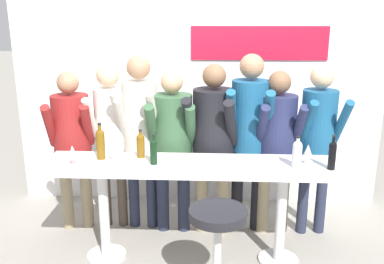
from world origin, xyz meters
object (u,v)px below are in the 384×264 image
Objects in this scene: person_right at (250,124)px; wine_bottle_3 at (141,144)px; person_rightmost at (318,132)px; wine_bottle_2 at (100,143)px; wine_glass_0 at (308,151)px; person_center at (172,136)px; wine_glass_2 at (72,152)px; tasting_table at (192,179)px; person_center_left at (140,123)px; person_center_right at (213,133)px; person_left at (110,127)px; person_far_left at (72,135)px; wine_glass_1 at (113,147)px; wine_bottle_0 at (297,153)px; bar_stool at (217,241)px; wine_bottle_4 at (332,154)px; person_far_right at (277,136)px; wine_bottle_1 at (154,151)px.

person_right is 7.11× the size of wine_bottle_3.
wine_bottle_2 is (-1.98, -0.49, 0.01)m from person_rightmost.
person_rightmost reaches higher than wine_glass_0.
person_center reaches higher than wine_glass_2.
person_center is 1.01m from wine_glass_2.
person_center_left reaches higher than tasting_table.
wine_bottle_3 reaches higher than wine_glass_0.
person_center_right is 0.95× the size of person_right.
person_left is 0.61m from wine_bottle_3.
person_rightmost reaches higher than person_far_left.
person_left reaches higher than tasting_table.
person_center is 1.40m from person_rightmost.
person_right reaches higher than wine_glass_2.
wine_bottle_2 reaches higher than wine_glass_1.
tasting_table is 0.54m from wine_bottle_3.
wine_glass_0 is (2.18, -0.54, 0.05)m from person_far_left.
person_left is at bearing 158.87° from wine_bottle_0.
wine_glass_0 is (0.75, 0.57, 0.54)m from bar_stool.
person_right reaches higher than person_left.
wine_bottle_2 reaches higher than wine_bottle_4.
person_center_left is 1.07m from person_right.
person_far_right is 9.30× the size of wine_glass_0.
wine_bottle_4 is at bearing -25.12° from person_far_left.
wine_bottle_4 is (0.61, -0.70, -0.06)m from person_right.
wine_bottle_1 reaches higher than tasting_table.
wine_glass_2 reaches higher than tasting_table.
tasting_table is 0.61m from person_center.
person_center_right is (-0.04, 1.08, 0.53)m from bar_stool.
wine_bottle_0 is 1.19m from wine_bottle_1.
tasting_table is at bearing -99.06° from person_center_right.
wine_bottle_1 is at bearing 177.94° from wine_bottle_4.
bar_stool is at bearing -141.94° from wine_bottle_0.
wine_bottle_4 reaches higher than bar_stool.
person_center is 0.96× the size of person_center_right.
wine_glass_0 is (0.98, -0.00, 0.28)m from tasting_table.
wine_bottle_1 reaches higher than wine_bottle_3.
person_center_left is 5.50× the size of wine_bottle_2.
person_left is at bearing -174.88° from person_right.
wine_glass_0 is (-0.21, -0.55, -0.01)m from person_rightmost.
wine_bottle_0 is 0.12m from wine_glass_0.
wine_bottle_4 is at bearing -18.90° from person_center_left.
person_rightmost is at bearing -9.72° from person_far_left.
person_far_right is (1.01, 0.01, 0.01)m from person_center.
wine_bottle_2 is at bearing -171.31° from person_rightmost.
person_far_left is at bearing 142.33° from bar_stool.
tasting_table is at bearing 8.60° from wine_bottle_1.
wine_glass_2 is at bearing -167.95° from person_rightmost.
person_center_right reaches higher than person_rightmost.
wine_bottle_2 reaches higher than tasting_table.
person_rightmost is at bearing -0.13° from person_center.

